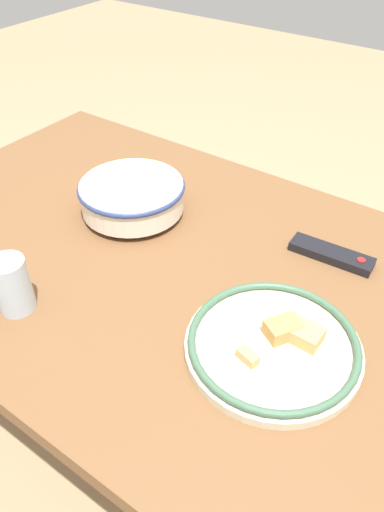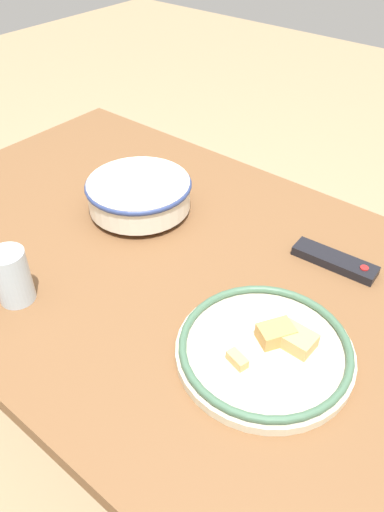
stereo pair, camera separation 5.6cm
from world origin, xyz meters
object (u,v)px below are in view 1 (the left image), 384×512
tv_remote (331,254)px  drinking_glass (12,285)px  food_plate (274,345)px  noodle_bowl (132,196)px

tv_remote → drinking_glass: drinking_glass is taller
food_plate → noodle_bowl: bearing=159.1°
noodle_bowl → food_plate: bearing=-20.9°
food_plate → tv_remote: 0.30m
noodle_bowl → food_plate: (0.48, -0.18, -0.03)m
noodle_bowl → drinking_glass: size_ratio=2.21×
food_plate → tv_remote: size_ratio=1.71×
noodle_bowl → tv_remote: bearing=14.3°
food_plate → tv_remote: (-0.02, 0.30, -0.01)m
noodle_bowl → tv_remote: noodle_bowl is taller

